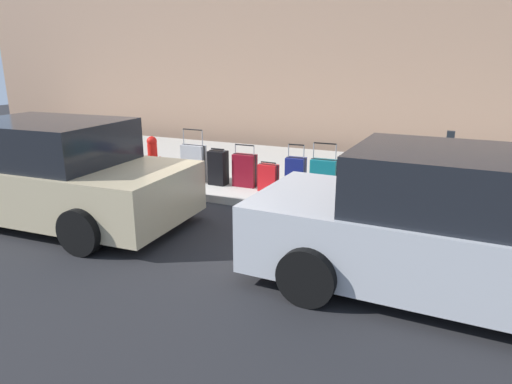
% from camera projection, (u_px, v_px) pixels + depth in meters
% --- Properties ---
extents(ground_plane, '(40.00, 40.00, 0.00)m').
position_uv_depth(ground_plane, '(198.00, 201.00, 8.39)').
color(ground_plane, black).
extents(sidewalk_curb, '(18.00, 5.00, 0.14)m').
position_uv_depth(sidewalk_curb, '(254.00, 169.00, 10.56)').
color(sidewalk_curb, '#ADA89E').
rests_on(sidewalk_curb, ground_plane).
extents(suitcase_silver_0, '(0.42, 0.27, 0.66)m').
position_uv_depth(suitcase_silver_0, '(389.00, 188.00, 7.58)').
color(suitcase_silver_0, '#9EA0A8').
rests_on(suitcase_silver_0, sidewalk_curb).
extents(suitcase_olive_1, '(0.44, 0.24, 0.83)m').
position_uv_depth(suitcase_olive_1, '(356.00, 186.00, 7.86)').
color(suitcase_olive_1, '#59601E').
rests_on(suitcase_olive_1, sidewalk_curb).
extents(suitcase_teal_2, '(0.47, 0.25, 0.98)m').
position_uv_depth(suitcase_teal_2, '(324.00, 178.00, 8.07)').
color(suitcase_teal_2, '#0F606B').
rests_on(suitcase_teal_2, sidewalk_curb).
extents(suitcase_navy_3, '(0.36, 0.26, 0.91)m').
position_uv_depth(suitcase_navy_3, '(296.00, 175.00, 8.34)').
color(suitcase_navy_3, navy).
rests_on(suitcase_navy_3, sidewalk_curb).
extents(suitcase_red_4, '(0.37, 0.21, 0.56)m').
position_uv_depth(suitcase_red_4, '(268.00, 178.00, 8.45)').
color(suitcase_red_4, red).
rests_on(suitcase_red_4, sidewalk_curb).
extents(suitcase_maroon_5, '(0.46, 0.22, 0.83)m').
position_uv_depth(suitcase_maroon_5, '(245.00, 170.00, 8.75)').
color(suitcase_maroon_5, maroon).
rests_on(suitcase_maroon_5, sidewalk_curb).
extents(suitcase_black_6, '(0.35, 0.26, 0.72)m').
position_uv_depth(suitcase_black_6, '(218.00, 168.00, 8.89)').
color(suitcase_black_6, black).
rests_on(suitcase_black_6, sidewalk_curb).
extents(suitcase_silver_7, '(0.51, 0.19, 1.06)m').
position_uv_depth(suitcase_silver_7, '(194.00, 163.00, 9.11)').
color(suitcase_silver_7, '#9EA0A8').
rests_on(suitcase_silver_7, sidewalk_curb).
extents(fire_hydrant, '(0.39, 0.21, 0.84)m').
position_uv_depth(fire_hydrant, '(153.00, 155.00, 9.50)').
color(fire_hydrant, red).
rests_on(fire_hydrant, sidewalk_curb).
extents(bollard_post, '(0.15, 0.15, 0.77)m').
position_uv_depth(bollard_post, '(122.00, 157.00, 9.66)').
color(bollard_post, '#333338').
rests_on(bollard_post, sidewalk_curb).
extents(parking_meter, '(0.12, 0.09, 1.27)m').
position_uv_depth(parking_meter, '(448.00, 158.00, 7.36)').
color(parking_meter, slate).
rests_on(parking_meter, sidewalk_curb).
extents(parked_car_silver_0, '(4.72, 2.15, 1.60)m').
position_uv_depth(parked_car_silver_0, '(467.00, 231.00, 4.83)').
color(parked_car_silver_0, '#B2B5BA').
rests_on(parked_car_silver_0, ground_plane).
extents(parked_car_beige_1, '(4.63, 2.30, 1.60)m').
position_uv_depth(parked_car_beige_1, '(50.00, 174.00, 7.23)').
color(parked_car_beige_1, tan).
rests_on(parked_car_beige_1, ground_plane).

